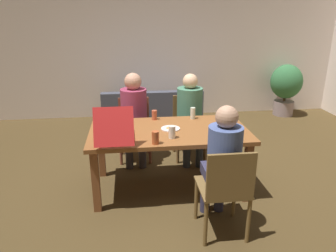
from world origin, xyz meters
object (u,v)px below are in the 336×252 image
Objects in this scene: couch at (152,112)px; potted_plant at (286,85)px; chair_0 at (134,124)px; pizza_box_0 at (115,134)px; plate_1 at (171,128)px; drinking_glass_0 at (155,138)px; chair_2 at (226,188)px; person_0 at (134,111)px; person_2 at (222,159)px; chair_1 at (188,122)px; drinking_glass_1 at (193,113)px; drinking_glass_3 at (154,115)px; dining_table at (169,137)px; person_1 at (190,111)px; drinking_glass_2 at (172,132)px; plate_0 at (231,130)px.

potted_plant reaches higher than couch.
pizza_box_0 is at bearing -100.79° from chair_0.
plate_1 is 0.46m from drinking_glass_0.
chair_2 reaches higher than plate_1.
person_0 is at bearing -90.00° from chair_0.
chair_1 is at bearing 90.00° from person_2.
chair_1 is 6.02× the size of drinking_glass_1.
drinking_glass_3 is at bearing -141.84° from potted_plant.
person_1 is at bearing 63.11° from dining_table.
person_1 is 1.18× the size of potted_plant.
drinking_glass_1 is (0.53, 0.75, 0.00)m from drinking_glass_0.
drinking_glass_0 is (0.41, -0.19, 0.01)m from pizza_box_0.
chair_0 is at bearing 107.76° from drinking_glass_2.
potted_plant is (3.04, 1.79, -0.13)m from person_0.
drinking_glass_0 reaches higher than chair_0.
drinking_glass_0 is at bearing 135.39° from chair_2.
drinking_glass_0 is at bearing 144.66° from person_2.
plate_0 is 0.25× the size of potted_plant.
person_2 is 1.15m from pizza_box_0.
person_1 reaches higher than chair_1.
chair_0 is 1.59× the size of pizza_box_0.
potted_plant reaches higher than drinking_glass_1.
drinking_glass_3 is (0.05, 0.77, -0.01)m from drinking_glass_0.
person_1 is 10.37× the size of drinking_glass_3.
chair_1 is 3.37× the size of plate_0.
plate_1 is (-0.37, 0.97, 0.23)m from chair_2.
drinking_glass_0 is (-0.57, 0.41, 0.08)m from person_2.
person_1 is at bearing 90.00° from chair_2.
chair_2 reaches higher than drinking_glass_2.
dining_table is at bearing 89.93° from drinking_glass_2.
drinking_glass_1 is at bearing 46.63° from plate_1.
potted_plant is (2.28, 1.68, 0.11)m from chair_1.
chair_2 is at bearing -69.27° from plate_1.
person_0 is 0.48m from drinking_glass_3.
drinking_glass_3 reaches higher than dining_table.
person_0 reaches higher than chair_1.
couch is (0.55, 2.40, -0.52)m from pizza_box_0.
drinking_glass_0 is 0.78m from drinking_glass_3.
chair_0 is 0.81m from person_1.
chair_2 reaches higher than drinking_glass_3.
plate_0 is at bearing -40.08° from person_0.
drinking_glass_2 is 0.65m from drinking_glass_3.
chair_0 is 0.77m from chair_1.
chair_0 is at bearing 113.66° from plate_1.
plate_1 is at bearing 85.96° from drinking_glass_2.
person_2 is 1.21× the size of potted_plant.
dining_table is 1.00m from chair_1.
chair_0 is 0.27m from person_0.
drinking_glass_1 is 3.22m from potted_plant.
person_1 is 5.65× the size of plate_1.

